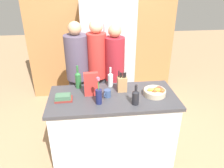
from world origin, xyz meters
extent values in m
plane|color=#A37F5B|center=(0.00, 0.00, 0.00)|extent=(14.00, 14.00, 0.00)
cube|color=silver|center=(0.00, 0.00, 0.42)|extent=(1.47, 0.69, 0.85)
cube|color=#38383D|center=(0.00, 0.00, 0.87)|extent=(1.53, 0.72, 0.04)
cube|color=#9E6B3D|center=(0.00, 1.77, 1.30)|extent=(2.73, 0.12, 2.60)
cube|color=#B7B7BC|center=(0.07, 1.41, 0.93)|extent=(0.88, 0.60, 1.87)
cylinder|color=#B7B7BC|center=(0.00, 1.10, 1.03)|extent=(0.02, 0.02, 1.03)
cylinder|color=tan|center=(0.50, -0.02, 0.92)|extent=(0.27, 0.27, 0.06)
torus|color=tan|center=(0.50, -0.02, 0.95)|extent=(0.27, 0.27, 0.02)
sphere|color=#C64C23|center=(0.58, -0.06, 0.96)|extent=(0.07, 0.07, 0.07)
sphere|color=#C64C23|center=(0.49, -0.04, 0.96)|extent=(0.07, 0.07, 0.07)
sphere|color=red|center=(0.57, -0.03, 0.95)|extent=(0.07, 0.07, 0.07)
sphere|color=#C64C23|center=(0.53, -0.02, 0.95)|extent=(0.08, 0.08, 0.08)
sphere|color=red|center=(0.56, -0.01, 0.96)|extent=(0.08, 0.08, 0.08)
cylinder|color=yellow|center=(0.49, -0.04, 0.97)|extent=(0.14, 0.06, 0.03)
cube|color=#A87A4C|center=(0.13, 0.13, 0.98)|extent=(0.11, 0.10, 0.19)
cylinder|color=black|center=(0.09, 0.14, 1.11)|extent=(0.01, 0.01, 0.09)
cylinder|color=black|center=(0.10, 0.12, 1.10)|extent=(0.01, 0.01, 0.08)
cylinder|color=black|center=(0.12, 0.13, 1.10)|extent=(0.01, 0.01, 0.07)
cylinder|color=black|center=(0.14, 0.11, 1.11)|extent=(0.01, 0.01, 0.08)
cylinder|color=black|center=(0.15, 0.11, 1.10)|extent=(0.01, 0.01, 0.07)
cylinder|color=black|center=(0.17, 0.12, 1.10)|extent=(0.01, 0.01, 0.07)
cylinder|color=#191E4C|center=(-0.17, -0.14, 0.97)|extent=(0.07, 0.07, 0.17)
cylinder|color=#477538|center=(-0.17, -0.14, 1.13)|extent=(0.01, 0.02, 0.14)
sphere|color=#C64C66|center=(-0.17, -0.14, 1.20)|extent=(0.02, 0.02, 0.02)
cylinder|color=#477538|center=(-0.17, -0.14, 1.12)|extent=(0.01, 0.01, 0.11)
sphere|color=#C64C66|center=(-0.17, -0.13, 1.17)|extent=(0.03, 0.03, 0.03)
cylinder|color=#477538|center=(-0.18, -0.14, 1.13)|extent=(0.01, 0.01, 0.14)
sphere|color=#C64C66|center=(-0.18, -0.14, 1.20)|extent=(0.03, 0.03, 0.03)
cylinder|color=#477538|center=(-0.17, -0.15, 1.12)|extent=(0.01, 0.01, 0.12)
sphere|color=#C64C66|center=(-0.17, -0.15, 1.18)|extent=(0.03, 0.03, 0.03)
cube|color=red|center=(-0.25, 0.06, 1.04)|extent=(0.17, 0.07, 0.29)
cylinder|color=#334770|center=(-0.07, 0.00, 0.93)|extent=(0.08, 0.08, 0.09)
torus|color=#334770|center=(-0.09, -0.04, 0.93)|extent=(0.05, 0.06, 0.06)
cube|color=maroon|center=(-0.57, -0.02, 0.90)|extent=(0.20, 0.14, 0.02)
cube|color=#3D6047|center=(-0.58, -0.02, 0.92)|extent=(0.19, 0.15, 0.03)
cube|color=#3D6047|center=(-0.58, -0.03, 0.95)|extent=(0.16, 0.11, 0.02)
cylinder|color=black|center=(0.23, -0.20, 0.96)|extent=(0.08, 0.08, 0.15)
cone|color=black|center=(0.23, -0.20, 1.05)|extent=(0.08, 0.08, 0.03)
cylinder|color=black|center=(0.23, -0.20, 1.10)|extent=(0.03, 0.03, 0.06)
cylinder|color=#B2BCC1|center=(0.00, 0.27, 0.97)|extent=(0.07, 0.07, 0.16)
cone|color=#B2BCC1|center=(0.00, 0.27, 1.07)|extent=(0.07, 0.07, 0.03)
cylinder|color=#B2BCC1|center=(0.00, 0.27, 1.12)|extent=(0.03, 0.03, 0.07)
cylinder|color=#286633|center=(-0.41, 0.28, 0.98)|extent=(0.07, 0.07, 0.19)
cone|color=#286633|center=(-0.41, 0.28, 1.09)|extent=(0.07, 0.07, 0.04)
cylinder|color=#286633|center=(-0.41, 0.28, 1.15)|extent=(0.03, 0.03, 0.08)
cube|color=#383842|center=(-0.44, 0.80, 0.39)|extent=(0.27, 0.19, 0.79)
cylinder|color=#4C4256|center=(-0.44, 0.80, 1.11)|extent=(0.34, 0.34, 0.66)
sphere|color=tan|center=(-0.44, 0.80, 1.54)|extent=(0.19, 0.19, 0.19)
cube|color=#383842|center=(-0.14, 0.80, 0.40)|extent=(0.24, 0.18, 0.80)
cylinder|color=red|center=(-0.14, 0.80, 1.13)|extent=(0.28, 0.28, 0.66)
sphere|color=#DBAD89|center=(-0.14, 0.80, 1.56)|extent=(0.19, 0.19, 0.19)
cube|color=#383842|center=(0.11, 0.74, 0.38)|extent=(0.23, 0.16, 0.77)
cylinder|color=maroon|center=(0.11, 0.74, 1.09)|extent=(0.29, 0.29, 0.64)
sphere|color=tan|center=(0.11, 0.74, 1.50)|extent=(0.19, 0.19, 0.19)
camera|label=1|loc=(-0.26, -2.25, 2.18)|focal=35.00mm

